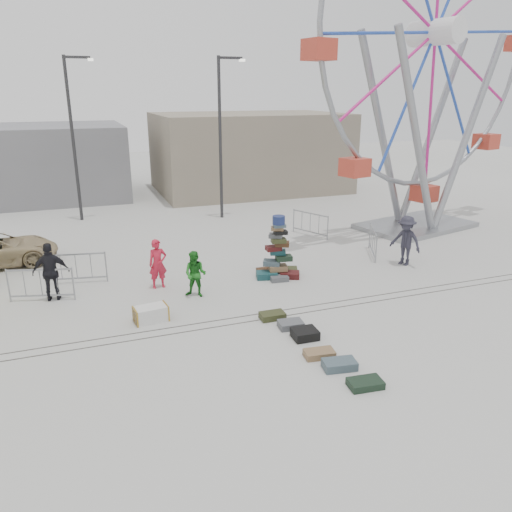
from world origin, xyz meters
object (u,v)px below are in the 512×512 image
object	(u,v)px
suitcase_tower	(278,260)
pedestrian_black	(51,272)
barricade_wheel_back	(310,224)
pedestrian_green	(195,274)
steamer_trunk	(151,314)
pedestrian_red	(158,264)
ferris_wheel	(433,60)
lamp_post_right	(222,130)
barricade_wheel_front	(373,242)
barricade_dummy_b	(41,285)
lamp_post_left	(74,131)
pedestrian_grey	(406,241)
barricade_dummy_c	(76,268)

from	to	relation	value
suitcase_tower	pedestrian_black	world-z (taller)	suitcase_tower
barricade_wheel_back	pedestrian_green	world-z (taller)	pedestrian_green
steamer_trunk	pedestrian_red	xyz separation A→B (m)	(0.67, 2.55, 0.62)
pedestrian_green	ferris_wheel	bearing A→B (deg)	53.94
pedestrian_black	lamp_post_right	bearing A→B (deg)	-129.23
barricade_wheel_front	barricade_wheel_back	distance (m)	3.66
barricade_wheel_back	pedestrian_red	world-z (taller)	pedestrian_red
suitcase_tower	barricade_dummy_b	bearing A→B (deg)	-167.52
lamp_post_left	pedestrian_grey	bearing A→B (deg)	-45.90
pedestrian_black	pedestrian_green	bearing A→B (deg)	167.71
lamp_post_left	barricade_dummy_c	distance (m)	10.23
steamer_trunk	barricade_wheel_front	size ratio (longest dim) A/B	0.48
lamp_post_left	steamer_trunk	world-z (taller)	lamp_post_left
suitcase_tower	pedestrian_red	world-z (taller)	suitcase_tower
lamp_post_right	barricade_dummy_b	bearing A→B (deg)	-134.78
ferris_wheel	pedestrian_black	xyz separation A→B (m)	(-16.50, -3.42, -6.72)
pedestrian_black	suitcase_tower	bearing A→B (deg)	-179.57
barricade_wheel_front	pedestrian_black	size ratio (longest dim) A/B	1.05
barricade_dummy_c	lamp_post_right	bearing A→B (deg)	55.54
barricade_dummy_c	pedestrian_green	size ratio (longest dim) A/B	1.31
ferris_wheel	pedestrian_red	world-z (taller)	ferris_wheel
lamp_post_right	pedestrian_grey	size ratio (longest dim) A/B	4.16
steamer_trunk	pedestrian_red	bearing A→B (deg)	68.60
barricade_dummy_c	pedestrian_grey	bearing A→B (deg)	0.06
pedestrian_red	barricade_dummy_c	bearing A→B (deg)	147.98
steamer_trunk	barricade_dummy_c	xyz separation A→B (m)	(-1.93, 3.92, 0.33)
suitcase_tower	pedestrian_green	xyz separation A→B (m)	(-3.20, -0.78, 0.13)
lamp_post_right	barricade_wheel_back	xyz separation A→B (m)	(2.74, -4.78, -3.93)
barricade_wheel_front	steamer_trunk	bearing A→B (deg)	133.65
barricade_dummy_b	barricade_wheel_back	bearing A→B (deg)	34.48
suitcase_tower	pedestrian_red	bearing A→B (deg)	-169.26
suitcase_tower	pedestrian_red	xyz separation A→B (m)	(-4.20, 0.41, 0.22)
lamp_post_left	pedestrian_green	size ratio (longest dim) A/B	5.24
lamp_post_left	barricade_wheel_front	world-z (taller)	lamp_post_left
pedestrian_red	barricade_wheel_back	bearing A→B (deg)	23.45
barricade_wheel_back	pedestrian_green	xyz separation A→B (m)	(-6.66, -5.22, 0.21)
barricade_dummy_c	barricade_wheel_front	distance (m)	11.41
barricade_wheel_back	lamp_post_left	bearing A→B (deg)	-150.04
barricade_dummy_c	barricade_wheel_back	bearing A→B (deg)	25.38
barricade_dummy_c	pedestrian_green	bearing A→B (deg)	-24.60
barricade_dummy_b	barricade_dummy_c	size ratio (longest dim) A/B	1.00
lamp_post_right	pedestrian_black	world-z (taller)	lamp_post_right
lamp_post_right	suitcase_tower	size ratio (longest dim) A/B	3.55
suitcase_tower	barricade_wheel_front	size ratio (longest dim) A/B	1.13
barricade_wheel_back	lamp_post_right	bearing A→B (deg)	-175.38
steamer_trunk	pedestrian_grey	size ratio (longest dim) A/B	0.50
barricade_dummy_b	pedestrian_green	world-z (taller)	pedestrian_green
pedestrian_grey	pedestrian_green	bearing A→B (deg)	-112.86
steamer_trunk	lamp_post_left	bearing A→B (deg)	89.34
steamer_trunk	barricade_wheel_front	distance (m)	9.94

